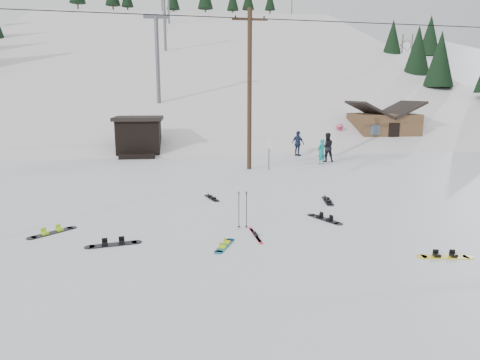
{
  "coord_description": "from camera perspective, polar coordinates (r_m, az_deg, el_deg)",
  "views": [
    {
      "loc": [
        -1.73,
        -10.62,
        4.38
      ],
      "look_at": [
        0.15,
        3.95,
        1.4
      ],
      "focal_mm": 32.0,
      "sensor_mm": 36.0,
      "label": 1
    }
  ],
  "objects": [
    {
      "name": "hero_snowboard",
      "position": [
        12.64,
        -2.06,
        -8.7
      ],
      "size": [
        0.7,
        1.26,
        0.1
      ],
      "rotation": [
        0.0,
        0.0,
        1.15
      ],
      "color": "#166A93",
      "rests_on": "ground"
    },
    {
      "name": "skier_dark",
      "position": [
        28.44,
        11.5,
        4.3
      ],
      "size": [
        0.95,
        0.75,
        1.88
      ],
      "primitive_type": "imported",
      "rotation": [
        0.0,
        0.0,
        3.1
      ],
      "color": "black",
      "rests_on": "ground"
    },
    {
      "name": "hero_skis",
      "position": [
        13.52,
        2.08,
        -7.34
      ],
      "size": [
        0.21,
        1.61,
        0.08
      ],
      "rotation": [
        0.0,
        0.0,
        0.07
      ],
      "color": "red",
      "rests_on": "ground"
    },
    {
      "name": "ski_slope",
      "position": [
        67.66,
        -5.69,
        -2.59
      ],
      "size": [
        60.0,
        85.24,
        65.97
      ],
      "primitive_type": "cube",
      "rotation": [
        0.31,
        0.0,
        0.0
      ],
      "color": "white",
      "rests_on": "ground"
    },
    {
      "name": "skier_teal",
      "position": [
        27.34,
        10.79,
        3.72
      ],
      "size": [
        0.69,
        0.62,
        1.58
      ],
      "primitive_type": "imported",
      "rotation": [
        0.0,
        0.0,
        3.69
      ],
      "color": "#0D8283",
      "rests_on": "ground"
    },
    {
      "name": "skier_navy",
      "position": [
        30.72,
        7.74,
        4.85
      ],
      "size": [
        0.96,
        1.1,
        1.78
      ],
      "primitive_type": "imported",
      "rotation": [
        0.0,
        0.0,
        2.19
      ],
      "color": "#1B2643",
      "rests_on": "ground"
    },
    {
      "name": "board_scatter_d",
      "position": [
        15.46,
        11.21,
        -5.1
      ],
      "size": [
        0.91,
        1.48,
        0.11
      ],
      "rotation": [
        0.0,
        0.0,
        -1.1
      ],
      "color": "black",
      "rests_on": "ground"
    },
    {
      "name": "board_scatter_a",
      "position": [
        13.26,
        -16.52,
        -8.19
      ],
      "size": [
        1.61,
        0.56,
        0.11
      ],
      "rotation": [
        0.0,
        0.0,
        0.19
      ],
      "color": "black",
      "rests_on": "ground"
    },
    {
      "name": "cabin",
      "position": [
        38.56,
        18.5,
        6.58
      ],
      "size": [
        5.39,
        4.4,
        3.77
      ],
      "color": "brown",
      "rests_on": "ground"
    },
    {
      "name": "treeline_right",
      "position": [
        64.9,
        28.38,
        6.24
      ],
      "size": [
        20.0,
        60.0,
        10.0
      ],
      "primitive_type": null,
      "color": "black",
      "rests_on": "ground"
    },
    {
      "name": "ski_poles",
      "position": [
        14.07,
        0.36,
        -3.96
      ],
      "size": [
        0.34,
        0.09,
        1.25
      ],
      "color": "black",
      "rests_on": "ground"
    },
    {
      "name": "lift_hut",
      "position": [
        31.87,
        -13.29,
        5.74
      ],
      "size": [
        3.4,
        4.1,
        2.75
      ],
      "color": "black",
      "rests_on": "ground"
    },
    {
      "name": "treeline_crest",
      "position": [
        96.74,
        -6.42,
        8.81
      ],
      "size": [
        50.0,
        6.0,
        10.0
      ],
      "primitive_type": null,
      "color": "black",
      "rests_on": "ski_slope"
    },
    {
      "name": "board_scatter_c",
      "position": [
        15.0,
        -23.74,
        -6.39
      ],
      "size": [
        1.27,
        1.23,
        0.11
      ],
      "rotation": [
        0.0,
        0.0,
        0.76
      ],
      "color": "black",
      "rests_on": "ground"
    },
    {
      "name": "board_scatter_f",
      "position": [
        18.03,
        11.61,
        -2.73
      ],
      "size": [
        0.5,
        1.58,
        0.11
      ],
      "rotation": [
        0.0,
        0.0,
        1.41
      ],
      "color": "black",
      "rests_on": "ground"
    },
    {
      "name": "skier_pink",
      "position": [
        36.46,
        13.07,
        5.82
      ],
      "size": [
        1.38,
        0.96,
        1.95
      ],
      "primitive_type": "imported",
      "rotation": [
        0.0,
        0.0,
        2.94
      ],
      "color": "#EF5479",
      "rests_on": "ground"
    },
    {
      "name": "utility_pole",
      "position": [
        24.9,
        1.28,
        12.16
      ],
      "size": [
        2.0,
        0.26,
        9.0
      ],
      "color": "#3A2819",
      "rests_on": "ground"
    },
    {
      "name": "lift_tower_mid",
      "position": [
        61.48,
        -10.04,
        20.65
      ],
      "size": [
        2.2,
        0.36,
        8.0
      ],
      "color": "#595B60",
      "rests_on": "ski_slope"
    },
    {
      "name": "board_scatter_b",
      "position": [
        18.21,
        -3.79,
        -2.39
      ],
      "size": [
        0.59,
        1.32,
        0.1
      ],
      "rotation": [
        0.0,
        0.0,
        1.88
      ],
      "color": "black",
      "rests_on": "ground"
    },
    {
      "name": "ground",
      "position": [
        11.62,
        1.78,
        -10.69
      ],
      "size": [
        200.0,
        200.0,
        0.0
      ],
      "primitive_type": "plane",
      "color": "white",
      "rests_on": "ground"
    },
    {
      "name": "board_scatter_e",
      "position": [
        13.07,
        25.65,
        -9.17
      ],
      "size": [
        1.51,
        0.47,
        0.11
      ],
      "rotation": [
        0.0,
        0.0,
        -0.15
      ],
      "color": "yellow",
      "rests_on": "ground"
    },
    {
      "name": "lift_tower_near",
      "position": [
        40.83,
        -10.97,
        16.16
      ],
      "size": [
        2.2,
        0.36,
        8.0
      ],
      "color": "#595B60",
      "rests_on": "ski_slope"
    },
    {
      "name": "ridge_right",
      "position": [
        74.1,
        25.28,
        -1.62
      ],
      "size": [
        45.66,
        93.98,
        54.59
      ],
      "primitive_type": "cube",
      "rotation": [
        0.21,
        -0.05,
        -0.12
      ],
      "color": "white",
      "rests_on": "ground"
    },
    {
      "name": "trail_sign",
      "position": [
        24.87,
        3.9,
        4.27
      ],
      "size": [
        0.5,
        0.09,
        1.85
      ],
      "color": "#595B60",
      "rests_on": "ground"
    }
  ]
}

